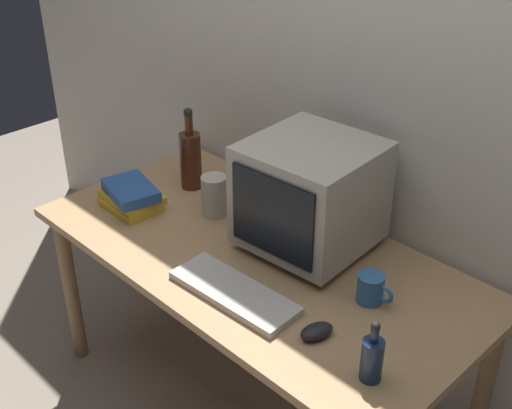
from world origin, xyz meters
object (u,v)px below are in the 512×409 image
bottle_tall (191,158)px  metal_canister (214,196)px  keyboard (234,292)px  book_stack (131,196)px  mug (371,289)px  crt_monitor (310,195)px  bottle_short (372,358)px  computer_mouse (317,331)px

bottle_tall → metal_canister: (0.22, -0.08, -0.05)m
keyboard → metal_canister: size_ratio=2.80×
book_stack → metal_canister: (0.24, 0.18, 0.03)m
bottle_tall → metal_canister: bottle_tall is taller
bottle_tall → mug: bottle_tall is taller
crt_monitor → bottle_tall: crt_monitor is taller
crt_monitor → bottle_short: crt_monitor is taller
keyboard → book_stack: (-0.64, 0.09, 0.04)m
bottle_short → computer_mouse: bearing=173.5°
computer_mouse → mug: size_ratio=0.83×
crt_monitor → keyboard: crt_monitor is taller
mug → metal_canister: size_ratio=0.80×
computer_mouse → mug: mug is taller
crt_monitor → book_stack: crt_monitor is taller
keyboard → bottle_short: 0.49m
book_stack → bottle_tall: bearing=83.8°
book_stack → mug: size_ratio=2.01×
mug → bottle_short: bearing=-53.1°
bottle_tall → computer_mouse: bearing=-19.1°
crt_monitor → mug: (0.32, -0.09, -0.15)m
crt_monitor → metal_canister: (-0.37, -0.08, -0.12)m
bottle_tall → metal_canister: bearing=-19.3°
bottle_short → mug: 0.32m
keyboard → mug: mug is taller
bottle_tall → mug: 0.92m
book_stack → crt_monitor: bearing=23.6°
computer_mouse → bottle_short: (0.20, -0.02, 0.05)m
bottle_short → metal_canister: bottle_short is taller
crt_monitor → book_stack: 0.69m
keyboard → bottle_tall: size_ratio=1.30×
crt_monitor → computer_mouse: (0.31, -0.32, -0.17)m
bottle_tall → bottle_short: (1.10, -0.33, -0.05)m
computer_mouse → metal_canister: (-0.69, 0.24, 0.06)m
metal_canister → book_stack: bearing=-143.0°
crt_monitor → mug: crt_monitor is taller
computer_mouse → bottle_short: 0.21m
keyboard → book_stack: size_ratio=1.74×
crt_monitor → book_stack: (-0.62, -0.27, -0.15)m
bottle_short → mug: size_ratio=1.53×
metal_canister → bottle_tall: bearing=160.7°
book_stack → mug: book_stack is taller
bottle_short → book_stack: bearing=176.2°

